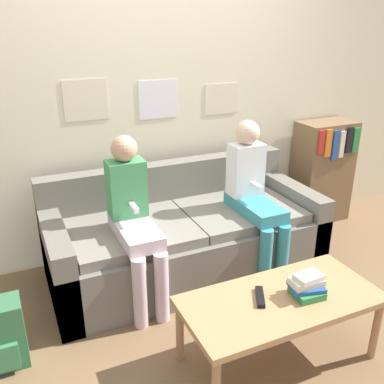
{
  "coord_description": "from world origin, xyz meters",
  "views": [
    {
      "loc": [
        -1.11,
        -2.05,
        1.77
      ],
      "look_at": [
        0.0,
        0.4,
        0.68
      ],
      "focal_mm": 40.0,
      "sensor_mm": 36.0,
      "label": 1
    }
  ],
  "objects_px": {
    "person_left": "(134,216)",
    "tv_remote": "(260,297)",
    "coffee_table": "(281,304)",
    "bookshelf": "(322,171)",
    "person_right": "(254,192)",
    "couch": "(185,237)"
  },
  "relations": [
    {
      "from": "couch",
      "to": "tv_remote",
      "type": "xyz_separation_m",
      "value": [
        -0.01,
        -1.02,
        0.15
      ]
    },
    {
      "from": "tv_remote",
      "to": "bookshelf",
      "type": "relative_size",
      "value": 0.18
    },
    {
      "from": "coffee_table",
      "to": "person_right",
      "type": "height_order",
      "value": "person_right"
    },
    {
      "from": "bookshelf",
      "to": "tv_remote",
      "type": "bearing_deg",
      "value": -138.92
    },
    {
      "from": "person_right",
      "to": "tv_remote",
      "type": "relative_size",
      "value": 6.65
    },
    {
      "from": "couch",
      "to": "person_left",
      "type": "xyz_separation_m",
      "value": [
        -0.44,
        -0.19,
        0.35
      ]
    },
    {
      "from": "couch",
      "to": "bookshelf",
      "type": "bearing_deg",
      "value": 11.76
    },
    {
      "from": "couch",
      "to": "tv_remote",
      "type": "distance_m",
      "value": 1.03
    },
    {
      "from": "coffee_table",
      "to": "tv_remote",
      "type": "relative_size",
      "value": 6.36
    },
    {
      "from": "bookshelf",
      "to": "person_left",
      "type": "bearing_deg",
      "value": -165.44
    },
    {
      "from": "coffee_table",
      "to": "person_left",
      "type": "relative_size",
      "value": 0.97
    },
    {
      "from": "person_left",
      "to": "person_right",
      "type": "distance_m",
      "value": 0.9
    },
    {
      "from": "person_right",
      "to": "couch",
      "type": "bearing_deg",
      "value": 157.73
    },
    {
      "from": "bookshelf",
      "to": "couch",
      "type": "bearing_deg",
      "value": -168.24
    },
    {
      "from": "person_left",
      "to": "tv_remote",
      "type": "xyz_separation_m",
      "value": [
        0.43,
        -0.83,
        -0.2
      ]
    },
    {
      "from": "coffee_table",
      "to": "person_right",
      "type": "relative_size",
      "value": 0.96
    },
    {
      "from": "person_left",
      "to": "tv_remote",
      "type": "relative_size",
      "value": 6.57
    },
    {
      "from": "person_left",
      "to": "tv_remote",
      "type": "height_order",
      "value": "person_left"
    },
    {
      "from": "couch",
      "to": "person_right",
      "type": "distance_m",
      "value": 0.61
    },
    {
      "from": "coffee_table",
      "to": "bookshelf",
      "type": "relative_size",
      "value": 1.15
    },
    {
      "from": "person_left",
      "to": "bookshelf",
      "type": "distance_m",
      "value": 2.03
    },
    {
      "from": "tv_remote",
      "to": "person_left",
      "type": "bearing_deg",
      "value": 145.32
    }
  ]
}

